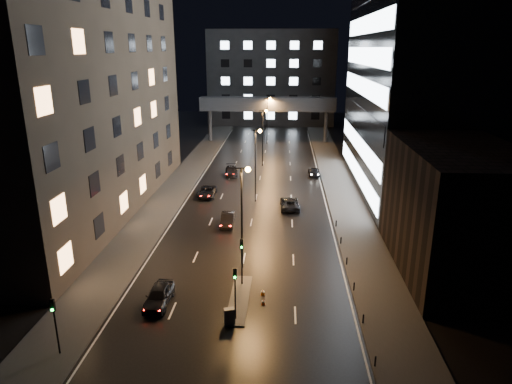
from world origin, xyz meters
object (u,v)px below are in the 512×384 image
car_away_d (231,171)px  utility_cabinet (229,316)px  car_away_b (228,219)px  car_away_c (207,192)px  car_toward_a (290,203)px  car_toward_b (314,172)px  car_away_a (159,295)px

car_away_d → utility_cabinet: (4.79, -43.15, 0.07)m
car_away_b → car_away_c: 11.60m
utility_cabinet → car_away_b: bearing=80.7°
car_toward_a → car_toward_b: car_toward_a is taller
car_away_d → car_toward_b: bearing=-4.3°
car_toward_b → car_away_b: bearing=63.3°
car_toward_b → car_away_d: bearing=3.0°
car_away_b → car_toward_a: size_ratio=0.84×
car_away_b → car_toward_b: 25.93m
car_away_b → car_away_d: 22.55m
car_toward_b → car_away_c: bearing=37.9°
car_away_a → car_away_c: car_away_a is taller
car_toward_b → utility_cabinet: bearing=78.5°
car_away_a → car_away_c: size_ratio=0.93×
car_away_a → car_toward_b: bearing=70.4°
car_toward_a → car_away_c: bearing=-23.3°
car_away_b → car_toward_a: car_toward_a is taller
car_away_b → car_toward_a: 9.88m
car_away_b → car_away_d: size_ratio=0.88×
car_away_a → car_away_d: size_ratio=0.93×
car_away_c → utility_cabinet: (6.94, -31.50, 0.10)m
utility_cabinet → car_away_d: bearing=79.7°
car_away_c → car_toward_b: 20.18m
car_away_a → car_away_b: size_ratio=1.06×
car_away_b → car_away_c: (-4.26, 10.79, -0.03)m
car_away_d → car_away_a: bearing=-99.3°
car_away_b → car_away_c: bearing=109.8°
car_away_a → car_toward_b: (15.24, 41.19, -0.15)m
car_away_c → utility_cabinet: 32.26m
utility_cabinet → car_toward_b: bearing=61.8°
car_away_b → utility_cabinet: (2.67, -20.71, 0.07)m
car_away_b → car_away_d: car_away_d is taller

